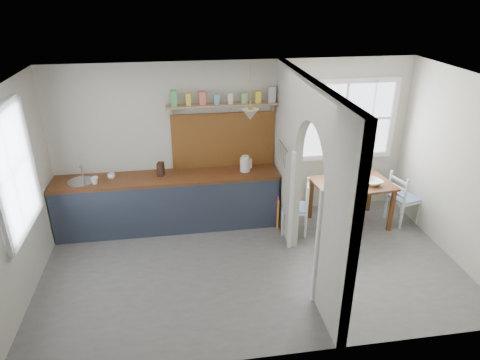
{
  "coord_description": "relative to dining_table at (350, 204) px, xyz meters",
  "views": [
    {
      "loc": [
        -0.93,
        -4.88,
        3.65
      ],
      "look_at": [
        -0.11,
        0.45,
        1.15
      ],
      "focal_mm": 32.0,
      "sensor_mm": 36.0,
      "label": 1
    }
  ],
  "objects": [
    {
      "name": "floor",
      "position": [
        -1.78,
        -0.93,
        -0.38
      ],
      "size": [
        5.8,
        3.2,
        0.01
      ],
      "primitive_type": "cube",
      "color": "slate",
      "rests_on": "ground"
    },
    {
      "name": "ceiling",
      "position": [
        -1.78,
        -0.93,
        2.22
      ],
      "size": [
        5.8,
        3.2,
        0.01
      ],
      "primitive_type": "cube",
      "color": "#BAB7A2",
      "rests_on": "walls"
    },
    {
      "name": "walls",
      "position": [
        -1.78,
        -0.93,
        0.92
      ],
      "size": [
        5.81,
        3.21,
        2.6
      ],
      "color": "#BAB7A2",
      "rests_on": "floor"
    },
    {
      "name": "partition",
      "position": [
        -1.08,
        -0.87,
        1.07
      ],
      "size": [
        0.12,
        3.2,
        2.6
      ],
      "color": "#BAB7A2",
      "rests_on": "floor"
    },
    {
      "name": "kitchen_window",
      "position": [
        -4.65,
        -0.93,
        1.27
      ],
      "size": [
        0.1,
        1.16,
        1.5
      ],
      "primitive_type": null,
      "color": "white",
      "rests_on": "walls"
    },
    {
      "name": "nook_window",
      "position": [
        0.02,
        0.63,
        1.22
      ],
      "size": [
        1.76,
        0.1,
        1.3
      ],
      "primitive_type": null,
      "color": "white",
      "rests_on": "walls"
    },
    {
      "name": "counter",
      "position": [
        -2.91,
        0.4,
        0.08
      ],
      "size": [
        3.5,
        0.6,
        0.9
      ],
      "color": "brown",
      "rests_on": "floor"
    },
    {
      "name": "sink",
      "position": [
        -4.21,
        0.37,
        0.51
      ],
      "size": [
        0.4,
        0.4,
        0.02
      ],
      "primitive_type": "cylinder",
      "color": "#BABBC0",
      "rests_on": "counter"
    },
    {
      "name": "backsplash",
      "position": [
        -1.99,
        0.65,
        0.97
      ],
      "size": [
        1.65,
        0.03,
        0.9
      ],
      "primitive_type": "cube",
      "color": "brown",
      "rests_on": "walls"
    },
    {
      "name": "shelf",
      "position": [
        -1.99,
        0.56,
        1.63
      ],
      "size": [
        1.75,
        0.2,
        0.21
      ],
      "color": "#98805B",
      "rests_on": "walls"
    },
    {
      "name": "pendant_lamp",
      "position": [
        -1.63,
        0.22,
        1.5
      ],
      "size": [
        0.26,
        0.26,
        0.16
      ],
      "primitive_type": "cone",
      "color": "beige",
      "rests_on": "ceiling"
    },
    {
      "name": "utensil_rail",
      "position": [
        -1.17,
        -0.03,
        1.07
      ],
      "size": [
        0.02,
        0.5,
        0.02
      ],
      "primitive_type": "cylinder",
      "rotation": [
        1.57,
        0.0,
        0.0
      ],
      "color": "#BABBC0",
      "rests_on": "partition"
    },
    {
      "name": "dining_table",
      "position": [
        0.0,
        0.0,
        0.0
      ],
      "size": [
        1.27,
        0.91,
        0.76
      ],
      "primitive_type": null,
      "rotation": [
        0.0,
        0.0,
        0.09
      ],
      "color": "brown",
      "rests_on": "floor"
    },
    {
      "name": "chair_left",
      "position": [
        -0.95,
        -0.08,
        0.06
      ],
      "size": [
        0.5,
        0.5,
        0.87
      ],
      "primitive_type": null,
      "rotation": [
        0.0,
        0.0,
        -1.86
      ],
      "color": "white",
      "rests_on": "floor"
    },
    {
      "name": "chair_right",
      "position": [
        0.9,
        -0.06,
        0.06
      ],
      "size": [
        0.49,
        0.49,
        0.88
      ],
      "primitive_type": null,
      "rotation": [
        0.0,
        0.0,
        1.83
      ],
      "color": "white",
      "rests_on": "floor"
    },
    {
      "name": "kettle",
      "position": [
        -1.67,
        0.4,
        0.65
      ],
      "size": [
        0.23,
        0.2,
        0.26
      ],
      "primitive_type": null,
      "rotation": [
        0.0,
        0.0,
        -0.12
      ],
      "color": "silver",
      "rests_on": "counter"
    },
    {
      "name": "mug_a",
      "position": [
        -3.98,
        0.26,
        0.58
      ],
      "size": [
        0.13,
        0.13,
        0.11
      ],
      "primitive_type": "imported",
      "rotation": [
        0.0,
        0.0,
        -0.16
      ],
      "color": "white",
      "rests_on": "counter"
    },
    {
      "name": "mug_b",
      "position": [
        -3.76,
        0.41,
        0.57
      ],
      "size": [
        0.11,
        0.11,
        0.09
      ],
      "primitive_type": "imported",
      "rotation": [
        0.0,
        0.0,
        0.03
      ],
      "color": "white",
      "rests_on": "counter"
    },
    {
      "name": "knife_block",
      "position": [
        -3.0,
        0.43,
        0.63
      ],
      "size": [
        0.12,
        0.15,
        0.21
      ],
      "primitive_type": "cube",
      "rotation": [
        0.0,
        0.0,
        -0.22
      ],
      "color": "#311A0F",
      "rests_on": "counter"
    },
    {
      "name": "jar",
      "position": [
        -3.01,
        0.47,
        0.6
      ],
      "size": [
        0.12,
        0.12,
        0.15
      ],
      "primitive_type": "cylinder",
      "rotation": [
        0.0,
        0.0,
        0.28
      ],
      "color": "olive",
      "rests_on": "counter"
    },
    {
      "name": "towel_magenta",
      "position": [
        -1.2,
        0.04,
        -0.1
      ],
      "size": [
        0.02,
        0.03,
        0.61
      ],
      "primitive_type": "cube",
      "color": "#D32C88",
      "rests_on": "counter"
    },
    {
      "name": "towel_orange",
      "position": [
        -1.2,
        0.01,
        -0.13
      ],
      "size": [
        0.02,
        0.03,
        0.55
      ],
      "primitive_type": "cube",
      "color": "orange",
      "rests_on": "counter"
    },
    {
      "name": "bowl",
      "position": [
        0.29,
        -0.1,
        0.41
      ],
      "size": [
        0.36,
        0.36,
        0.07
      ],
      "primitive_type": "imported",
      "rotation": [
        0.0,
        0.0,
        0.32
      ],
      "color": "silver",
      "rests_on": "dining_table"
    },
    {
      "name": "table_cup",
      "position": [
        -0.22,
        -0.18,
        0.42
      ],
      "size": [
        0.1,
        0.1,
        0.08
      ],
      "primitive_type": "imported",
      "rotation": [
        0.0,
        0.0,
        -0.19
      ],
      "color": "#4A714E",
      "rests_on": "dining_table"
    },
    {
      "name": "plate",
      "position": [
        -0.28,
        -0.06,
        0.39
      ],
      "size": [
        0.24,
        0.24,
        0.02
      ],
      "primitive_type": "cylinder",
      "rotation": [
        0.0,
        0.0,
        0.23
      ],
      "color": "black",
      "rests_on": "dining_table"
    },
    {
      "name": "vase",
      "position": [
        0.13,
        0.22,
        0.47
      ],
      "size": [
        0.19,
        0.19,
        0.18
      ],
      "primitive_type": "imported",
      "rotation": [
        0.0,
        0.0,
        0.11
      ],
      "color": "#573A66",
      "rests_on": "dining_table"
    }
  ]
}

